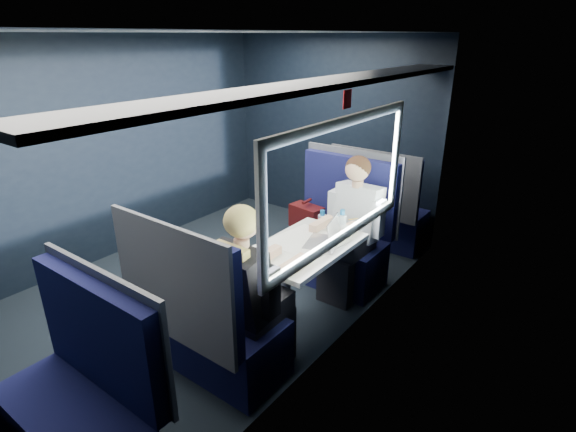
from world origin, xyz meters
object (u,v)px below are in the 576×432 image
Objects in this scene: cup at (347,231)px; seat_bay_far at (207,323)px; table at (301,253)px; seat_bay_near at (335,237)px; woman at (249,285)px; bottle_small at (342,225)px; seat_row_front at (379,211)px; laptop at (328,238)px; man at (352,221)px; seat_row_back at (84,405)px.

seat_bay_far is at bearing -107.78° from cup.
table is 11.44× the size of cup.
woman is (0.26, -1.58, 0.31)m from seat_bay_near.
bottle_small is at bearing 60.38° from table.
seat_row_front is 1.54m from cup.
seat_row_front is 3.13× the size of laptop.
man reaches higher than seat_bay_far.
seat_bay_far is 14.41× the size of cup.
seat_bay_near is 0.95× the size of man.
seat_row_front is 2.54m from woman.
laptop is at bearing 30.68° from table.
bottle_small is (0.38, -0.56, 0.42)m from seat_bay_near.
seat_bay_near is 5.30× the size of bottle_small.
bottle_small is (0.36, 1.19, 0.43)m from seat_bay_far.
table is 0.93m from seat_bay_near.
woman is at bearing -97.72° from laptop.
cup is (0.03, 0.24, -0.02)m from laptop.
woman is 1.04m from bottle_small.
woman is at bearing 77.07° from seat_row_back.
laptop is at bearing 69.82° from seat_bay_far.
seat_bay_far is 2.67m from seat_row_front.
table is at bearing -77.27° from seat_bay_near.
seat_row_back reaches higher than cup.
seat_bay_far is 0.95× the size of man.
seat_row_front is at bearing 105.19° from cup.
seat_row_back reaches higher than table.
seat_row_back is 1.98m from laptop.
laptop and bottle_small have the same top height.
man is 15.12× the size of cup.
woman reaches higher than seat_row_front.
woman is 1.07m from cup.
man is at bearing -33.36° from seat_bay_near.
seat_row_back is 4.87× the size of bottle_small.
woman is at bearing -96.23° from bottle_small.
cup is (0.03, 0.03, -0.06)m from bottle_small.
seat_row_front is 13.27× the size of cup.
seat_row_front is 0.88× the size of woman.
bottle_small is 2.72× the size of cup.
seat_bay_far is (-0.18, -0.87, -0.25)m from table.
table is 0.25m from laptop.
seat_bay_near reaches higher than seat_row_back.
man is 0.42m from bottle_small.
seat_bay_far reaches higher than seat_row_back.
seat_bay_near is 1.63m from woman.
seat_row_front is (0.01, 0.92, -0.01)m from seat_bay_near.
table is at bearing -84.20° from seat_row_front.
seat_bay_near is at bearing 99.51° from woman.
table is 0.79× the size of seat_bay_near.
woman reaches higher than seat_bay_near.
seat_bay_near is 2.67m from seat_row_back.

